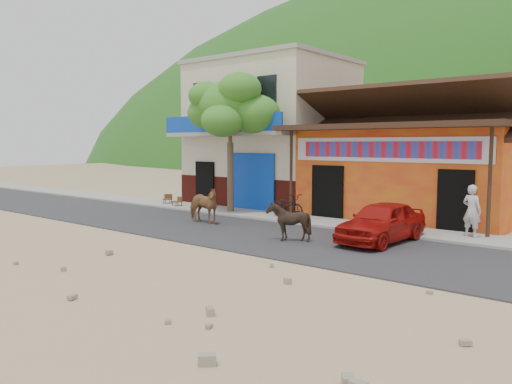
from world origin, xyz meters
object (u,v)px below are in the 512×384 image
red_car (381,222)px  pedestrian (472,211)px  cow_tan (202,205)px  tree (230,142)px  scooter (288,206)px  cow_dark (288,221)px  cafe_chair_left (177,197)px  cafe_chair_right (167,195)px

red_car → pedestrian: bearing=50.7°
cow_tan → pedestrian: pedestrian is taller
tree → scooter: 3.98m
scooter → pedestrian: bearing=-72.6°
cow_dark → scooter: 4.36m
cow_tan → pedestrian: 9.44m
pedestrian → cafe_chair_left: size_ratio=2.05×
tree → scooter: bearing=-0.8°
tree → pedestrian: (9.99, 0.28, -2.17)m
cow_dark → red_car: bearing=138.7°
cow_dark → cafe_chair_left: bearing=-97.9°
pedestrian → cafe_chair_left: 13.26m
tree → cow_tan: 3.81m
red_car → cafe_chair_left: size_ratio=4.55×
tree → cafe_chair_right: bearing=177.3°
cow_dark → cafe_chair_right: cow_dark is taller
red_car → cafe_chair_right: red_car is taller
cow_tan → scooter: 3.41m
scooter → tree: bearing=103.9°
red_car → pedestrian: pedestrian is taller
cow_dark → red_car: 2.86m
cafe_chair_left → tree: bearing=13.4°
tree → cow_dark: tree is taller
red_car → scooter: size_ratio=1.99×
cow_dark → red_car: (2.32, 1.67, 0.02)m
tree → pedestrian: tree is taller
pedestrian → red_car: bearing=62.2°
tree → cow_dark: size_ratio=4.88×
tree → cafe_chair_right: size_ratio=7.12×
tree → cafe_chair_left: 4.17m
red_car → cafe_chair_right: 12.54m
red_car → cow_tan: bearing=-169.5°
cow_dark → scooter: bearing=-131.4°
cafe_chair_left → pedestrian: bearing=12.0°
scooter → cafe_chair_right: (-7.49, 0.25, -0.07)m
tree → red_car: tree is taller
tree → cafe_chair_right: tree is taller
tree → cow_dark: 7.12m
cafe_chair_right → pedestrian: bearing=-34.3°
tree → cow_tan: (1.06, -2.78, -2.38)m
red_car → pedestrian: size_ratio=2.22×
red_car → cafe_chair_left: red_car is taller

